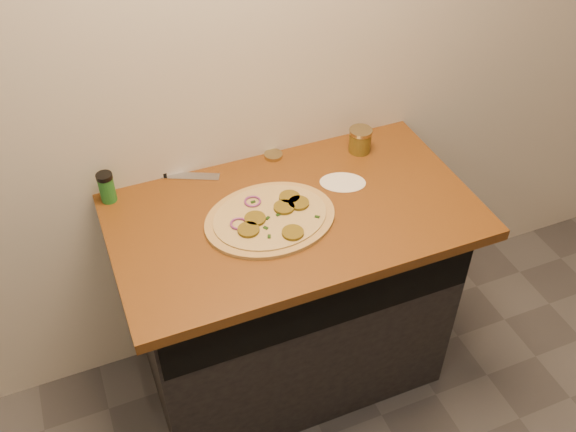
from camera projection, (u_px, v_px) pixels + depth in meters
name	position (u px, v px, depth m)	size (l,w,h in m)	color
cabinet	(290.00, 298.00, 2.44)	(1.10, 0.60, 0.86)	black
countertop	(293.00, 215.00, 2.12)	(1.20, 0.70, 0.04)	brown
pizza	(270.00, 218.00, 2.06)	(0.45, 0.45, 0.03)	tan
chefs_knife	(170.00, 175.00, 2.24)	(0.28, 0.15, 0.02)	#B7BAC1
mason_jar_lid	(273.00, 155.00, 2.32)	(0.07, 0.07, 0.01)	tan
salsa_jar	(360.00, 140.00, 2.32)	(0.08, 0.08, 0.09)	maroon
spice_shaker	(107.00, 187.00, 2.11)	(0.05, 0.05, 0.11)	#216826
flour_spill	(343.00, 182.00, 2.21)	(0.16, 0.16, 0.00)	white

